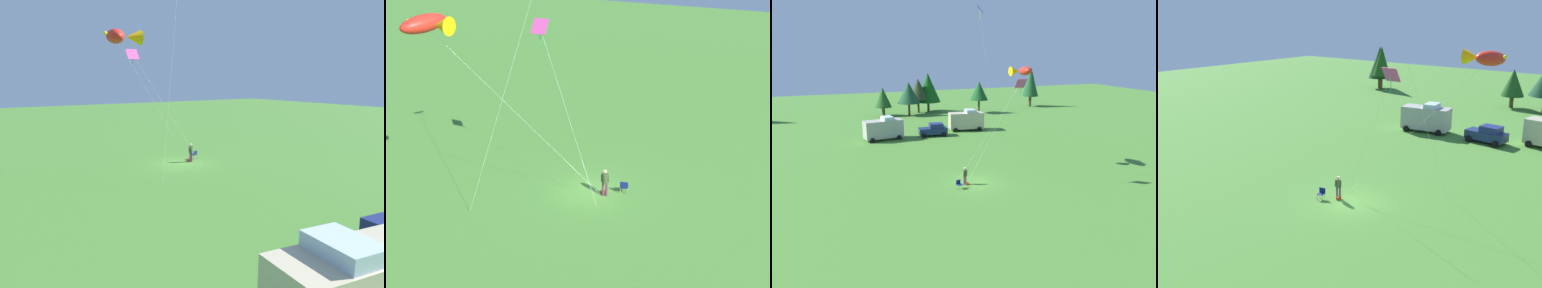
{
  "view_description": "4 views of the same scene",
  "coord_description": "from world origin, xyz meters",
  "views": [
    {
      "loc": [
        17.28,
        28.77,
        7.71
      ],
      "look_at": [
        0.17,
        2.04,
        2.11
      ],
      "focal_mm": 35.0,
      "sensor_mm": 36.0,
      "label": 1
    },
    {
      "loc": [
        -13.49,
        26.25,
        15.48
      ],
      "look_at": [
        -0.34,
        2.17,
        4.08
      ],
      "focal_mm": 50.0,
      "sensor_mm": 36.0,
      "label": 2
    },
    {
      "loc": [
        -13.17,
        -32.1,
        12.98
      ],
      "look_at": [
        -1.27,
        -0.43,
        4.19
      ],
      "focal_mm": 35.0,
      "sensor_mm": 36.0,
      "label": 3
    },
    {
      "loc": [
        18.8,
        -23.57,
        13.29
      ],
      "look_at": [
        -1.95,
        2.54,
        3.43
      ],
      "focal_mm": 42.0,
      "sensor_mm": 36.0,
      "label": 4
    }
  ],
  "objects": [
    {
      "name": "backpack_on_grass",
      "position": [
        -0.83,
        -0.21,
        0.11
      ],
      "size": [
        0.27,
        0.35,
        0.22
      ],
      "primitive_type": "cube",
      "rotation": [
        0.0,
        0.0,
        4.56
      ],
      "color": "#A03317",
      "rests_on": "ground"
    },
    {
      "name": "kite_large_fish",
      "position": [
        7.51,
        4.66,
        10.42
      ],
      "size": [
        9.55,
        6.22,
        11.03
      ],
      "color": "red",
      "rests_on": "ground"
    },
    {
      "name": "kite_diamond_rainbow",
      "position": [
        3.98,
        -1.09,
        9.43
      ],
      "size": [
        5.86,
        2.94,
        10.13
      ],
      "color": "#CF4294",
      "rests_on": "ground"
    },
    {
      "name": "person_kite_flyer",
      "position": [
        -1.02,
        -0.01,
        1.02
      ],
      "size": [
        0.51,
        0.45,
        1.74
      ],
      "rotation": [
        0.0,
        0.0,
        5.12
      ],
      "color": "#5B3347",
      "rests_on": "ground"
    },
    {
      "name": "folding_chair",
      "position": [
        -1.93,
        -0.85,
        0.49
      ],
      "size": [
        0.59,
        0.59,
        0.82
      ],
      "rotation": [
        0.0,
        0.0,
        4.99
      ],
      "color": "navy",
      "rests_on": "ground"
    },
    {
      "name": "ground_plane",
      "position": [
        0.0,
        0.0,
        0.0
      ],
      "size": [
        160.0,
        160.0,
        0.0
      ],
      "primitive_type": "plane",
      "color": "#437B2D"
    }
  ]
}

